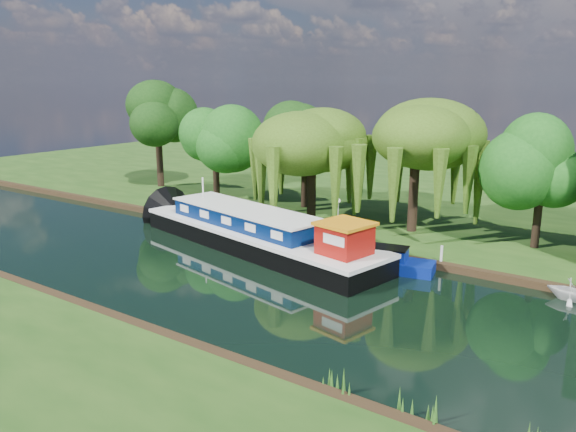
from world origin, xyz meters
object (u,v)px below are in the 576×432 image
Objects in this scene: narrowboat at (345,256)px; dutch_barge at (258,234)px; red_dinghy at (217,238)px; white_cruiser at (571,300)px.

dutch_barge is at bearing 172.39° from narrowboat.
red_dinghy is (-4.19, 0.48, -1.08)m from dutch_barge.
white_cruiser is at bearing -92.73° from red_dinghy.
narrowboat is 12.73m from white_cruiser.
red_dinghy is 1.16× the size of white_cruiser.
dutch_barge is 19.30m from white_cruiser.
white_cruiser is (19.16, 2.07, -1.08)m from dutch_barge.
narrowboat reaches higher than white_cruiser.
narrowboat is (6.54, 0.47, -0.51)m from dutch_barge.
narrowboat is 4.49× the size of white_cruiser.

